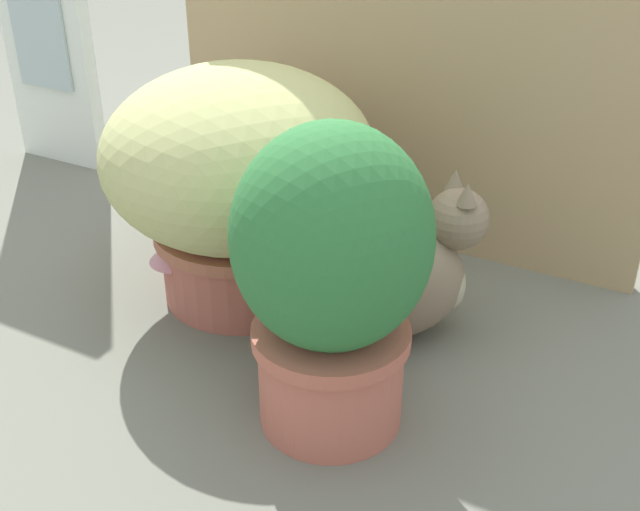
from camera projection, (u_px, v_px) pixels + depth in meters
The scene contains 6 objects.
ground_plane at pixel (263, 347), 1.42m from camera, with size 6.00×6.00×0.00m, color slate.
cardboard_backdrop at pixel (403, 21), 1.58m from camera, with size 1.07×0.03×0.97m, color tan.
grass_planter at pixel (240, 174), 1.47m from camera, with size 0.51×0.51×0.46m.
leafy_planter at pixel (332, 274), 1.13m from camera, with size 0.29×0.29×0.49m.
cat at pixel (403, 275), 1.41m from camera, with size 0.36×0.30×0.32m.
mushroom_ornament_pink at pixel (177, 255), 1.50m from camera, with size 0.11×0.11×0.15m.
Camera 1 is at (0.65, -0.97, 0.83)m, focal length 44.07 mm.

